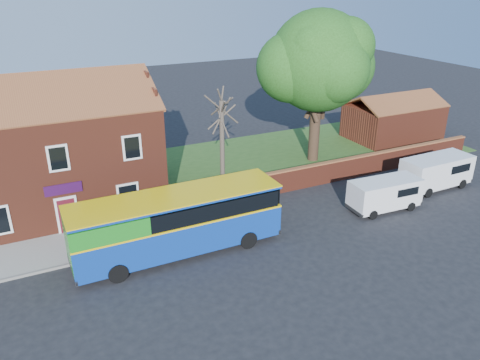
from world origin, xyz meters
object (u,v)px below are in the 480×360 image
van_near (385,193)px  van_far (436,171)px  bus (171,222)px  large_tree (318,64)px

van_near → van_far: (5.50, 1.05, 0.14)m
bus → large_tree: large_tree is taller
van_near → bus: bearing=179.6°
van_far → large_tree: large_tree is taller
bus → van_far: bearing=0.2°
van_near → large_tree: (1.00, 9.49, 6.48)m
bus → van_near: 13.72m
van_near → large_tree: large_tree is taller
van_far → large_tree: bearing=117.0°
van_near → van_far: van_far is taller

